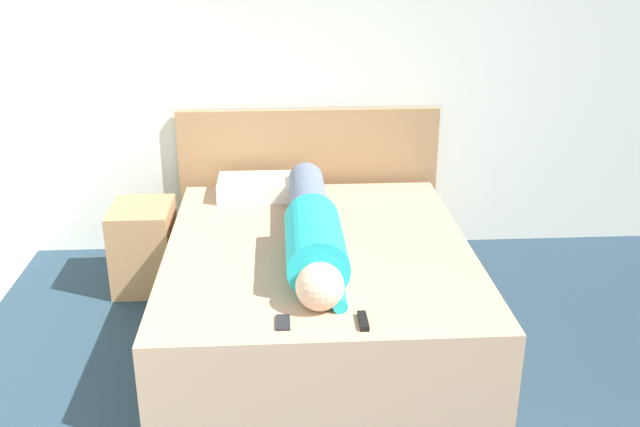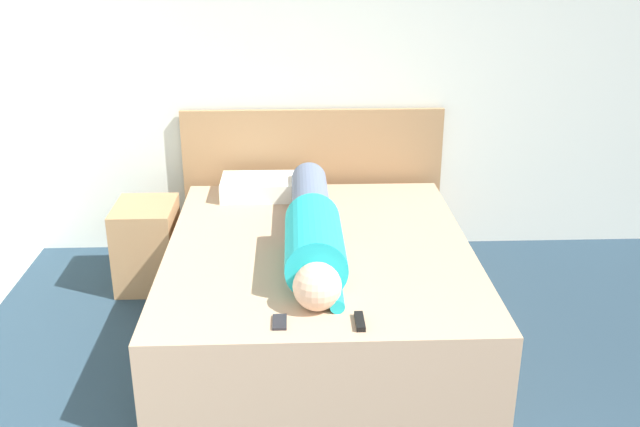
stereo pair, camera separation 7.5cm
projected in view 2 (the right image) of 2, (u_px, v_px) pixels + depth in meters
The scene contains 8 objects.
wall_back at pixel (342, 67), 4.84m from camera, with size 5.55×0.06×2.60m.
bed at pixel (319, 286), 4.10m from camera, with size 1.70×2.05×0.52m.
headboard at pixel (313, 180), 5.06m from camera, with size 1.82×0.04×1.02m.
nightstand at pixel (147, 245), 4.60m from camera, with size 0.38×0.47×0.55m.
person_lying at pixel (313, 230), 3.86m from camera, with size 0.30×1.67×0.30m.
pillow_near_headboard at pixel (264, 187), 4.73m from camera, with size 0.56×0.34×0.12m.
tv_remote at pixel (360, 321), 3.19m from camera, with size 0.04×0.15×0.02m.
cell_phone at pixel (280, 322), 3.20m from camera, with size 0.06×0.13×0.01m.
Camera 2 is at (-0.34, -1.00, 2.16)m, focal length 40.00 mm.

